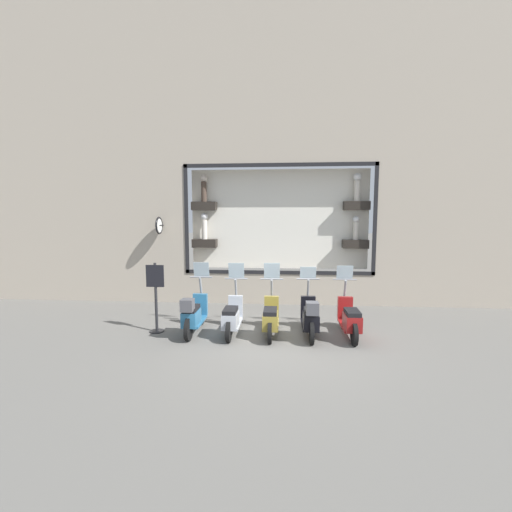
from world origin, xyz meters
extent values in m
plane|color=#66635E|center=(0.00, 0.00, 0.00)|extent=(120.00, 120.00, 0.00)
cube|color=#ADA08E|center=(3.60, 0.00, 0.51)|extent=(0.40, 6.21, 1.02)
cube|color=#ADA08E|center=(3.60, 0.00, 7.74)|extent=(0.40, 6.21, 6.29)
cube|color=black|center=(3.39, 0.00, 4.54)|extent=(0.04, 6.21, 0.12)
cube|color=black|center=(3.39, 0.00, 1.08)|extent=(0.04, 6.21, 0.12)
cube|color=black|center=(3.39, -3.05, 2.81)|extent=(0.04, 0.12, 3.58)
cube|color=black|center=(3.39, 3.05, 2.81)|extent=(0.04, 0.12, 3.58)
cube|color=white|center=(3.95, 0.00, 2.81)|extent=(0.04, 5.97, 3.34)
cube|color=#28231E|center=(3.73, -2.52, 3.26)|extent=(0.36, 0.82, 0.28)
cylinder|color=silver|center=(3.73, -2.52, 3.73)|extent=(0.18, 0.18, 0.66)
sphere|color=white|center=(3.73, -2.52, 4.18)|extent=(0.24, 0.24, 0.24)
cube|color=#28231E|center=(3.73, 2.52, 3.26)|extent=(0.36, 0.82, 0.28)
cylinder|color=#47382D|center=(3.73, 2.52, 3.73)|extent=(0.19, 0.19, 0.67)
sphere|color=beige|center=(3.73, 2.52, 4.19)|extent=(0.24, 0.24, 0.24)
cube|color=#28231E|center=(3.73, -2.52, 2.00)|extent=(0.36, 0.82, 0.28)
cylinder|color=silver|center=(3.73, -2.52, 2.43)|extent=(0.16, 0.16, 0.58)
sphere|color=white|center=(3.73, -2.52, 2.82)|extent=(0.21, 0.21, 0.21)
cube|color=#28231E|center=(3.73, 2.52, 2.00)|extent=(0.36, 0.82, 0.28)
cylinder|color=silver|center=(3.73, 2.52, 2.47)|extent=(0.18, 0.18, 0.65)
sphere|color=white|center=(3.73, 2.52, 2.91)|extent=(0.24, 0.24, 0.24)
cylinder|color=black|center=(3.23, 3.86, 2.62)|extent=(0.35, 0.05, 0.05)
torus|color=black|center=(3.05, 3.86, 2.62)|extent=(0.57, 0.06, 0.57)
cylinder|color=white|center=(3.05, 3.86, 2.62)|extent=(0.47, 0.03, 0.47)
cylinder|color=black|center=(1.10, -1.75, 0.26)|extent=(0.52, 0.09, 0.52)
cylinder|color=black|center=(-0.18, -1.75, 0.26)|extent=(0.52, 0.09, 0.52)
cube|color=maroon|center=(0.46, -1.75, 0.25)|extent=(1.02, 0.39, 0.06)
cube|color=maroon|center=(0.09, -1.75, 0.46)|extent=(0.61, 0.35, 0.36)
cube|color=black|center=(0.09, -1.75, 0.69)|extent=(0.58, 0.31, 0.10)
cube|color=maroon|center=(1.00, -1.75, 0.56)|extent=(0.12, 0.37, 0.56)
cylinder|color=gray|center=(1.07, -1.75, 1.05)|extent=(0.20, 0.06, 0.45)
cylinder|color=gray|center=(1.14, -1.75, 1.27)|extent=(0.04, 0.60, 0.04)
cube|color=silver|center=(1.18, -1.75, 1.45)|extent=(0.09, 0.42, 0.36)
cylinder|color=black|center=(1.10, -0.80, 0.26)|extent=(0.52, 0.09, 0.52)
cylinder|color=black|center=(-0.18, -0.80, 0.26)|extent=(0.52, 0.09, 0.52)
cube|color=black|center=(0.46, -0.80, 0.25)|extent=(1.02, 0.39, 0.06)
cube|color=black|center=(0.09, -0.80, 0.46)|extent=(0.61, 0.35, 0.36)
cube|color=black|center=(0.09, -0.80, 0.69)|extent=(0.58, 0.31, 0.10)
cube|color=black|center=(1.00, -0.80, 0.56)|extent=(0.12, 0.37, 0.56)
cylinder|color=gray|center=(1.07, -0.80, 1.05)|extent=(0.20, 0.06, 0.45)
cylinder|color=gray|center=(1.14, -0.80, 1.27)|extent=(0.04, 0.61, 0.04)
cube|color=silver|center=(1.18, -0.80, 1.43)|extent=(0.08, 0.42, 0.32)
cube|color=#4C4C51|center=(-0.23, -0.80, 0.85)|extent=(0.28, 0.28, 0.28)
cylinder|color=black|center=(1.11, 0.15, 0.25)|extent=(0.49, 0.09, 0.49)
cylinder|color=black|center=(-0.19, 0.15, 0.25)|extent=(0.49, 0.09, 0.49)
cube|color=olive|center=(0.46, 0.15, 0.23)|extent=(1.02, 0.39, 0.06)
cube|color=olive|center=(0.09, 0.15, 0.44)|extent=(0.61, 0.35, 0.36)
cube|color=black|center=(0.09, 0.15, 0.67)|extent=(0.58, 0.31, 0.10)
cube|color=olive|center=(1.00, 0.15, 0.54)|extent=(0.12, 0.37, 0.56)
cylinder|color=gray|center=(1.07, 0.15, 1.04)|extent=(0.20, 0.06, 0.45)
cylinder|color=gray|center=(1.14, 0.15, 1.25)|extent=(0.04, 0.61, 0.04)
cube|color=silver|center=(1.18, 0.15, 1.47)|extent=(0.10, 0.42, 0.42)
cylinder|color=black|center=(1.11, 1.10, 0.25)|extent=(0.49, 0.09, 0.49)
cylinder|color=black|center=(-0.19, 1.10, 0.25)|extent=(0.49, 0.09, 0.49)
cube|color=#B7BCC6|center=(0.46, 1.10, 0.23)|extent=(1.02, 0.39, 0.06)
cube|color=#B7BCC6|center=(0.09, 1.10, 0.44)|extent=(0.61, 0.35, 0.36)
cube|color=black|center=(0.09, 1.10, 0.67)|extent=(0.58, 0.31, 0.10)
cube|color=#B7BCC6|center=(1.00, 1.10, 0.54)|extent=(0.12, 0.37, 0.56)
cylinder|color=gray|center=(1.07, 1.10, 1.04)|extent=(0.20, 0.06, 0.45)
cylinder|color=gray|center=(1.14, 1.10, 1.25)|extent=(0.04, 0.60, 0.04)
cube|color=silver|center=(1.18, 1.10, 1.46)|extent=(0.10, 0.42, 0.41)
cylinder|color=black|center=(1.09, 2.04, 0.28)|extent=(0.55, 0.09, 0.55)
cylinder|color=black|center=(-0.17, 2.04, 0.28)|extent=(0.55, 0.09, 0.55)
cube|color=teal|center=(0.46, 2.04, 0.26)|extent=(1.02, 0.38, 0.06)
cube|color=teal|center=(0.09, 2.04, 0.47)|extent=(0.61, 0.35, 0.36)
cube|color=black|center=(0.09, 2.04, 0.70)|extent=(0.58, 0.31, 0.10)
cube|color=teal|center=(1.00, 2.04, 0.57)|extent=(0.12, 0.37, 0.56)
cylinder|color=gray|center=(1.07, 2.04, 1.07)|extent=(0.20, 0.06, 0.45)
cylinder|color=gray|center=(1.14, 2.04, 1.28)|extent=(0.04, 0.61, 0.04)
cube|color=silver|center=(1.18, 2.04, 1.48)|extent=(0.10, 0.42, 0.40)
cube|color=#4C4C51|center=(-0.22, 2.04, 0.86)|extent=(0.28, 0.28, 0.28)
cylinder|color=#232326|center=(0.39, 3.02, 0.01)|extent=(0.36, 0.36, 0.02)
cylinder|color=#232326|center=(0.39, 3.02, 0.88)|extent=(0.07, 0.07, 1.75)
cube|color=black|center=(0.37, 3.02, 1.43)|extent=(0.03, 0.45, 0.55)
camera|label=1|loc=(-7.75, -0.12, 2.84)|focal=24.00mm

